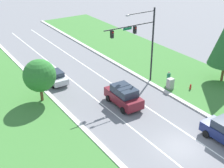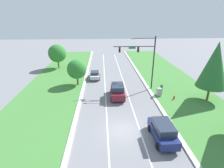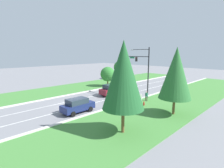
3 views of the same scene
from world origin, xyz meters
TOP-DOWN VIEW (x-y plane):
  - ground_plane at (0.00, 0.00)m, footprint 160.00×160.00m
  - curb_strip_right at (5.65, 0.00)m, footprint 0.50×90.00m
  - lane_stripe_inner_left at (-1.80, 0.00)m, footprint 0.14×81.00m
  - lane_stripe_inner_right at (1.80, 0.00)m, footprint 0.14×81.00m
  - traffic_signal_mast at (4.42, 11.46)m, footprint 6.71×0.41m
  - silver_sedan at (-3.73, 17.44)m, footprint 1.99×4.21m
  - burgundy_suv at (0.04, 8.47)m, footprint 2.31×4.71m
  - utility_cabinet at (6.58, 8.44)m, footprint 0.70×0.60m
  - pedestrian at (7.26, 9.49)m, footprint 0.40×0.23m
  - fire_hydrant at (8.47, 7.06)m, footprint 0.34×0.20m
  - oak_far_left_tree at (-6.76, 14.02)m, footprint 3.45×3.45m

SIDE VIEW (x-z plane):
  - ground_plane at x=0.00m, z-range 0.00..0.00m
  - lane_stripe_inner_left at x=-1.80m, z-range 0.00..0.01m
  - lane_stripe_inner_right at x=1.80m, z-range 0.00..0.01m
  - curb_strip_right at x=5.65m, z-range 0.00..0.15m
  - fire_hydrant at x=8.47m, z-range -0.01..0.69m
  - utility_cabinet at x=6.58m, z-range 0.00..1.35m
  - silver_sedan at x=-3.73m, z-range 0.01..1.52m
  - pedestrian at x=7.26m, z-range 0.09..1.78m
  - burgundy_suv at x=0.04m, z-range 0.02..2.15m
  - oak_far_left_tree at x=-6.76m, z-range 0.62..5.33m
  - traffic_signal_mast at x=4.42m, z-range 1.37..10.29m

